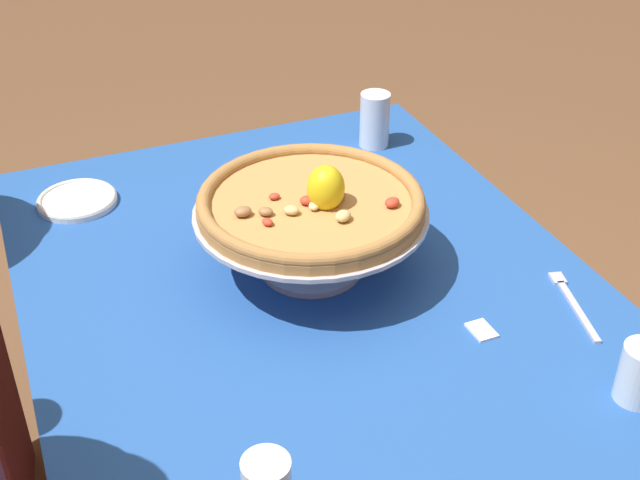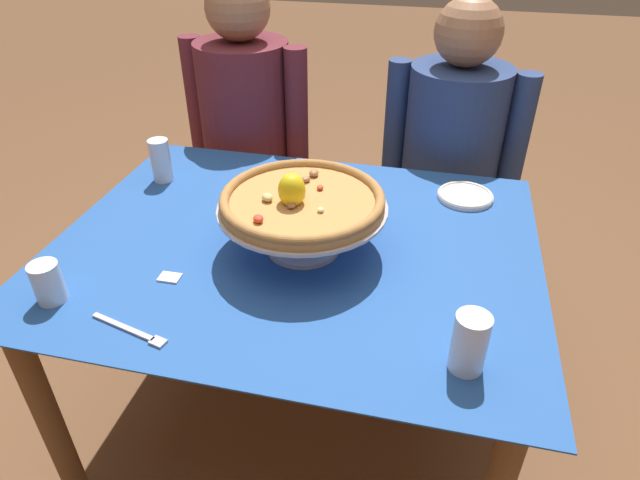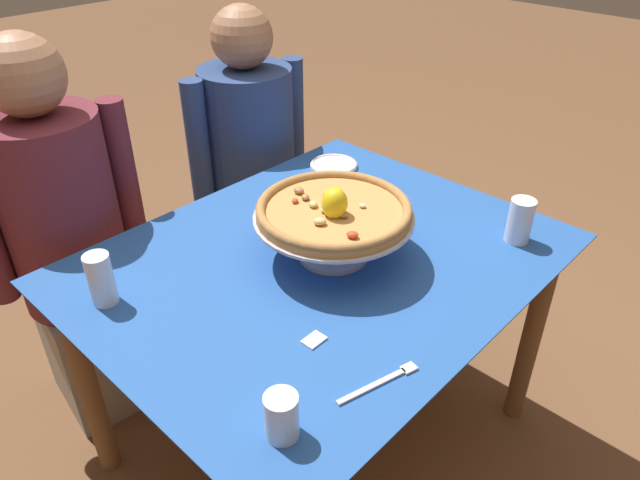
# 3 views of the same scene
# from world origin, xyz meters

# --- Properties ---
(ground_plane) EXTENTS (14.00, 14.00, 0.00)m
(ground_plane) POSITION_xyz_m (0.00, 0.00, 0.00)
(ground_plane) COLOR brown
(dining_table) EXTENTS (1.22, 0.98, 0.72)m
(dining_table) POSITION_xyz_m (0.00, 0.00, 0.62)
(dining_table) COLOR brown
(dining_table) RESTS_ON ground
(pizza_stand) EXTENTS (0.41, 0.41, 0.12)m
(pizza_stand) POSITION_xyz_m (0.03, -0.02, 0.81)
(pizza_stand) COLOR #B7B7C1
(pizza_stand) RESTS_ON dining_table
(pizza) EXTENTS (0.40, 0.40, 0.09)m
(pizza) POSITION_xyz_m (0.03, -0.02, 0.87)
(pizza) COLOR #BC8447
(pizza) RESTS_ON pizza_stand
(water_glass_front_left) EXTENTS (0.06, 0.06, 0.10)m
(water_glass_front_left) POSITION_xyz_m (-0.46, -0.34, 0.77)
(water_glass_front_left) COLOR silver
(water_glass_front_left) RESTS_ON dining_table
(water_glass_front_right) EXTENTS (0.07, 0.07, 0.13)m
(water_glass_front_right) POSITION_xyz_m (0.43, -0.34, 0.78)
(water_glass_front_right) COLOR white
(water_glass_front_right) RESTS_ON dining_table
(water_glass_back_left) EXTENTS (0.06, 0.06, 0.13)m
(water_glass_back_left) POSITION_xyz_m (-0.49, 0.25, 0.78)
(water_glass_back_left) COLOR white
(water_glass_back_left) RESTS_ON dining_table
(side_plate) EXTENTS (0.16, 0.16, 0.02)m
(side_plate) POSITION_xyz_m (0.42, 0.34, 0.73)
(side_plate) COLOR white
(side_plate) RESTS_ON dining_table
(dinner_fork) EXTENTS (0.19, 0.07, 0.01)m
(dinner_fork) POSITION_xyz_m (-0.24, -0.39, 0.73)
(dinner_fork) COLOR #B7B7C1
(dinner_fork) RESTS_ON dining_table
(sugar_packet) EXTENTS (0.05, 0.04, 0.00)m
(sugar_packet) POSITION_xyz_m (-0.25, -0.21, 0.73)
(sugar_packet) COLOR white
(sugar_packet) RESTS_ON dining_table
(diner_left) EXTENTS (0.48, 0.37, 1.26)m
(diner_left) POSITION_xyz_m (-0.38, 0.69, 0.61)
(diner_left) COLOR gray
(diner_left) RESTS_ON ground
(diner_right) EXTENTS (0.49, 0.38, 1.21)m
(diner_right) POSITION_xyz_m (0.38, 0.72, 0.59)
(diner_right) COLOR maroon
(diner_right) RESTS_ON ground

